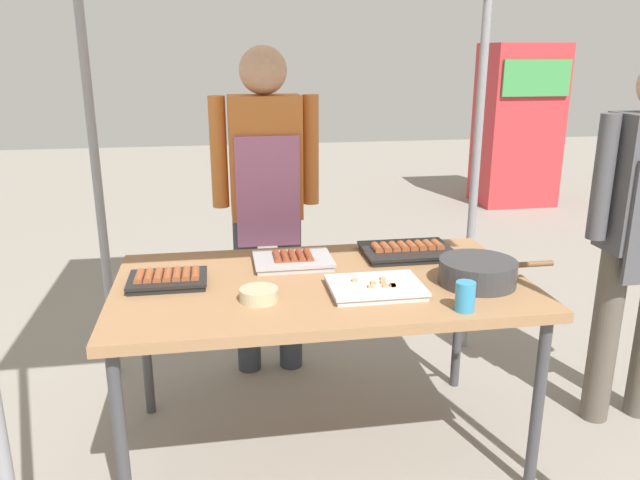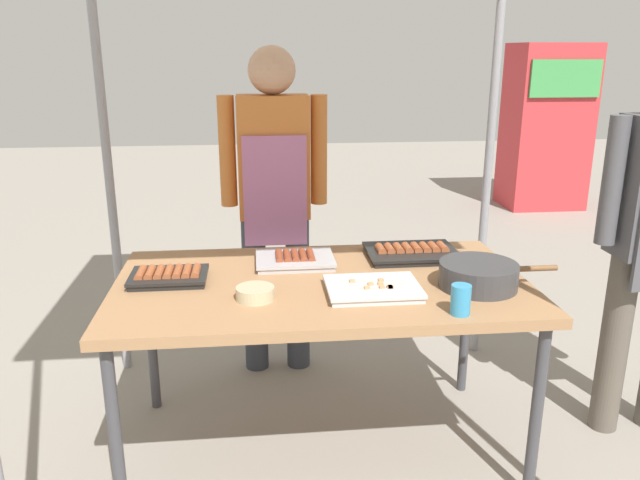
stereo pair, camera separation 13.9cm
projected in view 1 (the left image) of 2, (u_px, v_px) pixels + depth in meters
ground_plane at (322, 446)px, 2.65m from camera, size 18.00×18.00×0.00m
stall_table at (322, 293)px, 2.44m from camera, size 1.60×0.90×0.75m
tray_grilled_sausages at (293, 260)px, 2.60m from camera, size 0.32×0.25×0.05m
tray_meat_skewers at (375, 287)px, 2.31m from camera, size 0.34×0.26×0.04m
tray_pork_links at (168, 279)px, 2.38m from camera, size 0.30×0.22×0.05m
tray_spring_rolls at (407, 251)px, 2.72m from camera, size 0.39×0.29×0.06m
cooking_wok at (478, 271)px, 2.38m from camera, size 0.45×0.29×0.10m
condiment_bowl at (259, 295)px, 2.22m from camera, size 0.14×0.14×0.05m
drink_cup_near_edge at (465, 296)px, 2.13m from camera, size 0.07×0.07×0.10m
vendor_woman at (266, 188)px, 3.02m from camera, size 0.52×0.23×1.63m
neighbor_stall_left at (518, 125)px, 6.64m from camera, size 0.79×0.63×1.69m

